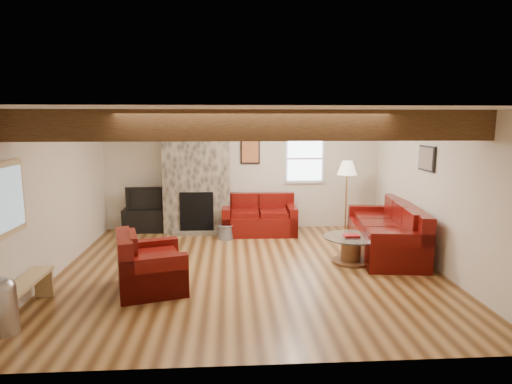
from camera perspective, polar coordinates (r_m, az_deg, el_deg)
room at (r=6.69m, az=-0.93°, el=-0.13°), size 8.00×8.00×8.00m
oak_beam at (r=5.35m, az=-0.33°, el=8.89°), size 6.00×0.36×0.38m
chimney_breast at (r=9.18m, az=-7.90°, el=2.20°), size 1.40×0.67×2.50m
back_window at (r=9.48m, az=6.50°, el=4.46°), size 0.90×0.08×1.10m
hatch_window at (r=5.82m, az=-30.70°, el=-0.91°), size 0.08×1.00×0.90m
ceiling_dome at (r=7.59m, az=5.64°, el=9.98°), size 0.40×0.40×0.18m
artwork_back at (r=9.34m, az=-0.78°, el=5.36°), size 0.42×0.06×0.52m
artwork_right at (r=7.65m, az=21.75°, el=4.18°), size 0.06×0.55×0.42m
sofa_three at (r=8.07m, az=16.77°, el=-4.68°), size 1.26×2.44×0.90m
loveseat at (r=9.06m, az=0.43°, el=-3.01°), size 1.57×0.93×0.82m
armchair_red at (r=6.30m, az=-13.84°, el=-8.89°), size 1.14×1.22×0.82m
coffee_table at (r=7.43m, az=12.54°, el=-7.50°), size 0.93×0.93×0.48m
tv_cabinet at (r=9.53m, az=-14.28°, el=-3.65°), size 1.01×0.40×0.50m
television at (r=9.44m, az=-14.40°, el=-0.73°), size 0.84×0.11×0.48m
floor_lamp at (r=8.92m, az=12.04°, el=2.62°), size 0.40×0.40×1.56m
pine_bench at (r=6.14m, az=-28.31°, el=-12.26°), size 0.26×1.12×0.42m
pedal_bin at (r=5.67m, az=-30.48°, el=-12.91°), size 0.34×0.34×0.66m
coal_bucket at (r=8.71m, az=-4.11°, el=-5.32°), size 0.32×0.32×0.30m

